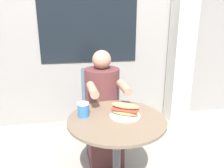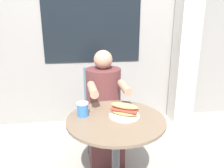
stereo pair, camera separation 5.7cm
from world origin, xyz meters
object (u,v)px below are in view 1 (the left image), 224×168
at_px(sandwich_on_plate, 125,111).
at_px(drink_cup, 83,110).
at_px(diner_chair, 98,99).
at_px(cafe_table, 117,141).
at_px(seated_diner, 103,115).

height_order(sandwich_on_plate, drink_cup, drink_cup).
bearing_deg(diner_chair, cafe_table, 89.48).
distance_m(diner_chair, drink_cup, 0.86).
xyz_separation_m(sandwich_on_plate, drink_cup, (-0.30, 0.05, 0.01)).
relative_size(cafe_table, sandwich_on_plate, 3.16).
xyz_separation_m(diner_chair, seated_diner, (0.01, -0.35, -0.04)).
distance_m(sandwich_on_plate, drink_cup, 0.31).
bearing_deg(sandwich_on_plate, diner_chair, 96.79).
bearing_deg(drink_cup, sandwich_on_plate, -9.75).
height_order(seated_diner, sandwich_on_plate, seated_diner).
height_order(cafe_table, seated_diner, seated_diner).
bearing_deg(cafe_table, drink_cup, 160.57).
height_order(seated_diner, drink_cup, seated_diner).
bearing_deg(sandwich_on_plate, seated_diner, 100.68).
distance_m(cafe_table, seated_diner, 0.54).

